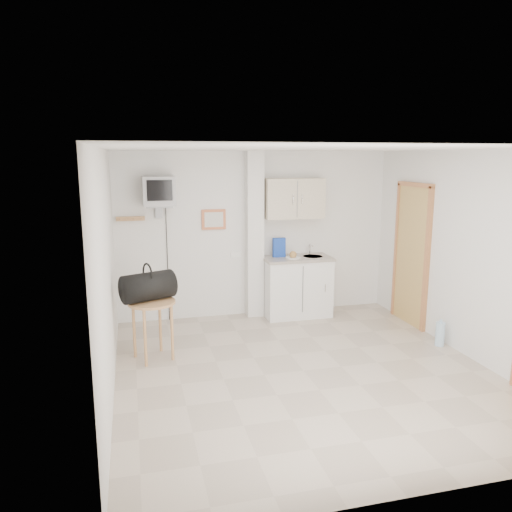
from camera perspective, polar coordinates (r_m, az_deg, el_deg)
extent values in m
plane|color=#BBA996|center=(5.91, 5.45, -12.91)|extent=(4.50, 4.50, 0.00)
cube|color=white|center=(7.64, -0.02, 2.50)|extent=(4.20, 0.04, 2.50)
cube|color=white|center=(3.56, 18.13, -8.41)|extent=(4.20, 0.04, 2.50)
cube|color=white|center=(5.21, -16.63, -2.14)|extent=(0.04, 4.50, 2.50)
cube|color=white|center=(6.53, 23.32, 0.06)|extent=(0.04, 4.50, 2.50)
cube|color=white|center=(5.39, 5.95, 12.11)|extent=(4.20, 4.50, 0.04)
cube|color=white|center=(7.52, -0.19, 2.36)|extent=(0.25, 0.22, 2.50)
cube|color=#C7683E|center=(7.45, -4.86, 4.18)|extent=(0.36, 0.03, 0.30)
cube|color=silver|center=(7.44, -4.84, 4.17)|extent=(0.28, 0.01, 0.22)
cube|color=#AD7948|center=(7.34, -14.15, 4.16)|extent=(0.40, 0.05, 0.06)
cube|color=white|center=(7.61, -2.34, 0.16)|extent=(0.15, 0.02, 0.08)
cylinder|color=#AD7948|center=(7.28, -15.33, 3.97)|extent=(0.02, 0.08, 0.02)
cylinder|color=#AD7948|center=(7.28, -14.54, 4.01)|extent=(0.02, 0.08, 0.02)
cylinder|color=#AD7948|center=(7.28, -13.75, 4.05)|extent=(0.02, 0.08, 0.02)
cylinder|color=#AD7948|center=(7.28, -12.97, 4.09)|extent=(0.02, 0.08, 0.02)
cube|color=#915E2D|center=(7.57, 17.32, -0.02)|extent=(0.04, 0.75, 2.00)
cube|color=brown|center=(7.56, 17.29, -0.02)|extent=(0.06, 0.87, 2.06)
cube|color=white|center=(7.71, 4.67, -3.61)|extent=(1.00, 0.55, 0.88)
cube|color=#A99C91|center=(7.60, 4.73, -0.26)|extent=(1.03, 0.58, 0.04)
cylinder|color=#B7B7BA|center=(7.68, 6.49, -0.21)|extent=(0.30, 0.30, 0.05)
cylinder|color=#B7B7BA|center=(7.79, 6.15, 0.75)|extent=(0.02, 0.02, 0.16)
cylinder|color=#B7B7BA|center=(7.73, 6.31, 1.22)|extent=(0.02, 0.13, 0.02)
cube|color=beige|center=(7.57, 4.34, 6.58)|extent=(0.90, 0.32, 0.60)
cube|color=#173BA6|center=(7.57, 2.65, 0.99)|extent=(0.19, 0.07, 0.29)
cylinder|color=white|center=(7.50, 4.24, -0.19)|extent=(0.22, 0.22, 0.01)
sphere|color=tan|center=(7.49, 4.25, 0.15)|extent=(0.11, 0.11, 0.11)
cube|color=slate|center=(7.20, -11.02, 5.61)|extent=(0.36, 0.32, 0.02)
cube|color=slate|center=(7.34, -11.06, 5.08)|extent=(0.10, 0.06, 0.20)
cube|color=#9F9FA1|center=(7.11, -11.06, 7.32)|extent=(0.44, 0.42, 0.40)
cube|color=black|center=(6.90, -10.96, 7.37)|extent=(0.34, 0.02, 0.28)
cylinder|color=black|center=(7.48, -10.07, -0.87)|extent=(0.01, 0.01, 1.73)
cylinder|color=#AD7948|center=(6.10, -11.83, -5.21)|extent=(0.56, 0.56, 0.03)
cylinder|color=#AD7948|center=(6.13, -9.57, -8.61)|extent=(0.04, 0.04, 0.69)
cylinder|color=#AD7948|center=(6.42, -10.89, -7.72)|extent=(0.04, 0.04, 0.69)
cylinder|color=#AD7948|center=(6.30, -13.76, -8.22)|extent=(0.04, 0.04, 0.69)
cylinder|color=#AD7948|center=(6.00, -12.55, -9.17)|extent=(0.04, 0.04, 0.69)
cylinder|color=black|center=(6.09, -12.24, -3.43)|extent=(0.70, 0.55, 0.34)
torus|color=black|center=(6.06, -12.30, -1.97)|extent=(0.12, 0.24, 0.26)
cylinder|color=#ACCFEA|center=(6.97, 20.29, -8.36)|extent=(0.12, 0.12, 0.31)
cylinder|color=#ACCFEA|center=(6.92, 20.39, -6.98)|extent=(0.04, 0.04, 0.04)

